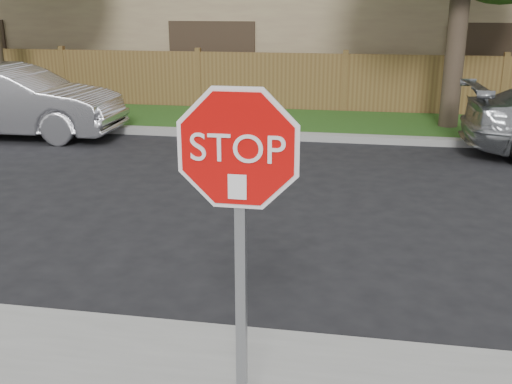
# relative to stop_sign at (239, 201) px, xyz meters

# --- Properties ---
(ground) EXTENTS (90.00, 90.00, 0.00)m
(ground) POSITION_rel_stop_sign_xyz_m (0.21, 1.48, -1.83)
(ground) COLOR black
(ground) RESTS_ON ground
(far_curb) EXTENTS (70.00, 0.30, 0.15)m
(far_curb) POSITION_rel_stop_sign_xyz_m (0.21, 9.63, -1.75)
(far_curb) COLOR gray
(far_curb) RESTS_ON ground
(grass_strip) EXTENTS (70.00, 3.00, 0.12)m
(grass_strip) POSITION_rel_stop_sign_xyz_m (0.21, 11.28, -1.77)
(grass_strip) COLOR #1E4714
(grass_strip) RESTS_ON ground
(fence) EXTENTS (70.00, 0.12, 1.60)m
(fence) POSITION_rel_stop_sign_xyz_m (0.21, 12.88, -1.03)
(fence) COLOR brown
(fence) RESTS_ON ground
(stop_sign) EXTENTS (1.01, 0.13, 2.55)m
(stop_sign) POSITION_rel_stop_sign_xyz_m (0.00, 0.00, 0.00)
(stop_sign) COLOR gray
(stop_sign) RESTS_ON sidewalk_near
(sedan_left) EXTENTS (4.86, 1.83, 1.59)m
(sedan_left) POSITION_rel_stop_sign_xyz_m (-6.99, 8.89, -1.04)
(sedan_left) COLOR #B5B5BA
(sedan_left) RESTS_ON ground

